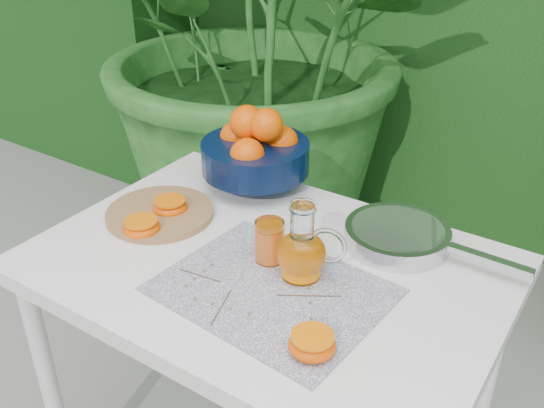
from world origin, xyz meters
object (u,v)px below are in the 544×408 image
Objects in this scene: saute_pan at (399,235)px; cutting_board at (160,213)px; white_table at (267,290)px; fruit_bowl at (256,150)px; juice_pitcher at (302,252)px.

cutting_board is at bearing -159.09° from saute_pan.
white_table is 0.40m from fruit_bowl.
fruit_bowl reaches higher than juice_pitcher.
fruit_bowl reaches higher than saute_pan.
fruit_bowl is (-0.22, 0.28, 0.18)m from white_table.
white_table is 0.17m from juice_pitcher.
white_table is at bearing -1.97° from cutting_board.
white_table is 0.33m from cutting_board.
juice_pitcher reaches higher than cutting_board.
white_table is 0.32m from saute_pan.
saute_pan reaches higher than white_table.
saute_pan is (0.43, -0.06, -0.08)m from fruit_bowl.
fruit_bowl is (0.10, 0.27, 0.09)m from cutting_board.
juice_pitcher is at bearing -6.49° from white_table.
white_table is 2.80× the size of fruit_bowl.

